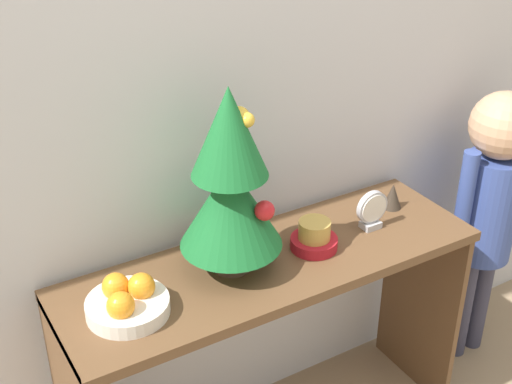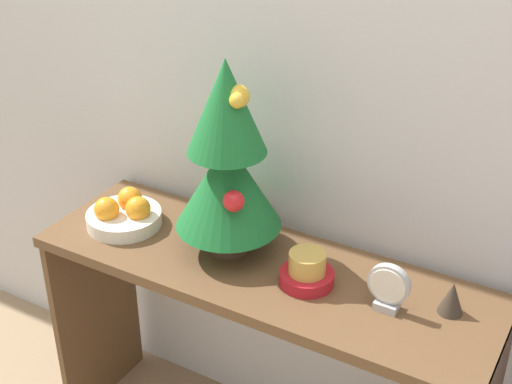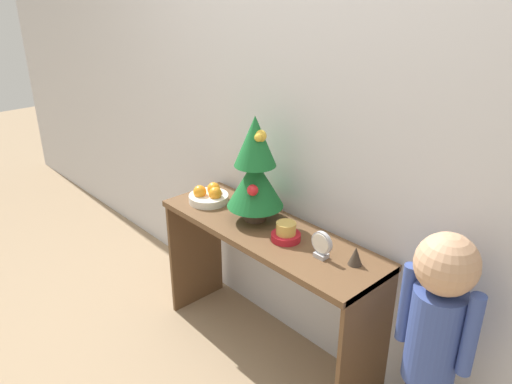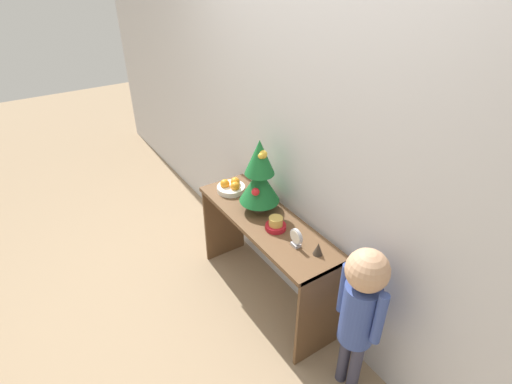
{
  "view_description": "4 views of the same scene",
  "coord_description": "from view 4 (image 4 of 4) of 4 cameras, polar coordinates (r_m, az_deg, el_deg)",
  "views": [
    {
      "loc": [
        -0.86,
        -1.17,
        1.81
      ],
      "look_at": [
        -0.06,
        0.18,
        0.94
      ],
      "focal_mm": 50.0,
      "sensor_mm": 36.0,
      "label": 1
    },
    {
      "loc": [
        0.72,
        -1.1,
        1.73
      ],
      "look_at": [
        -0.02,
        0.19,
        0.91
      ],
      "focal_mm": 50.0,
      "sensor_mm": 36.0,
      "label": 2
    },
    {
      "loc": [
        1.48,
        -1.24,
        1.8
      ],
      "look_at": [
        -0.06,
        0.17,
        0.88
      ],
      "focal_mm": 35.0,
      "sensor_mm": 36.0,
      "label": 3
    },
    {
      "loc": [
        1.77,
        -1.03,
        2.23
      ],
      "look_at": [
        -0.05,
        0.15,
        0.89
      ],
      "focal_mm": 28.0,
      "sensor_mm": 36.0,
      "label": 4
    }
  ],
  "objects": [
    {
      "name": "figurine",
      "position": [
        2.36,
        8.86,
        -8.02
      ],
      "size": [
        0.06,
        0.06,
        0.08
      ],
      "color": "#382D23",
      "rests_on": "console_table"
    },
    {
      "name": "ground_plane",
      "position": [
        3.03,
        -1.92,
        -15.84
      ],
      "size": [
        12.0,
        12.0,
        0.0
      ],
      "primitive_type": "plane",
      "color": "#997F60"
    },
    {
      "name": "back_wall",
      "position": [
        2.5,
        6.05,
        8.26
      ],
      "size": [
        7.0,
        0.05,
        2.5
      ],
      "primitive_type": "cube",
      "color": "silver",
      "rests_on": "ground_plane"
    },
    {
      "name": "desk_clock",
      "position": [
        2.39,
        5.74,
        -6.56
      ],
      "size": [
        0.1,
        0.04,
        0.12
      ],
      "color": "#B2B2B7",
      "rests_on": "console_table"
    },
    {
      "name": "mini_tree",
      "position": [
        2.59,
        0.5,
        2.28
      ],
      "size": [
        0.27,
        0.27,
        0.52
      ],
      "color": "#4C3828",
      "rests_on": "console_table"
    },
    {
      "name": "child_figure",
      "position": [
        2.19,
        14.73,
        -15.36
      ],
      "size": [
        0.3,
        0.22,
        1.02
      ],
      "color": "#38384C",
      "rests_on": "ground_plane"
    },
    {
      "name": "singing_bowl",
      "position": [
        2.53,
        2.84,
        -4.64
      ],
      "size": [
        0.13,
        0.13,
        0.09
      ],
      "color": "#AD1923",
      "rests_on": "console_table"
    },
    {
      "name": "fruit_bowl",
      "position": [
        2.92,
        -3.55,
        0.73
      ],
      "size": [
        0.21,
        0.21,
        0.09
      ],
      "color": "silver",
      "rests_on": "console_table"
    },
    {
      "name": "console_table",
      "position": [
        2.73,
        1.32,
        -6.44
      ],
      "size": [
        1.2,
        0.38,
        0.7
      ],
      "color": "brown",
      "rests_on": "ground_plane"
    }
  ]
}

